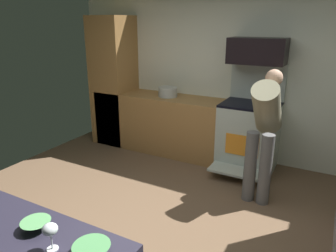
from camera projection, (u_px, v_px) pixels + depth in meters
ground_plane at (150, 235)px, 3.16m from camera, size 5.20×4.80×0.02m
wall_back at (231, 72)px, 4.70m from camera, size 5.20×0.12×2.60m
lower_cabinet_run at (166, 124)px, 5.07m from camera, size 2.40×0.60×0.90m
cabinet_column at (114, 81)px, 5.34m from camera, size 0.60×0.60×2.10m
oven_range at (249, 134)px, 4.44m from camera, size 0.76×0.95×1.47m
microwave at (257, 51)px, 4.16m from camera, size 0.74×0.38×0.34m
person_cook at (264, 126)px, 3.58m from camera, size 0.31×0.66×1.49m
mixing_bowl_large at (92, 250)px, 1.58m from camera, size 0.19×0.19×0.05m
mixing_bowl_prep at (36, 225)px, 1.77m from camera, size 0.17×0.17×0.05m
wine_glass_mid at (50, 230)px, 1.59m from camera, size 0.08×0.08×0.15m
stock_pot at (168, 92)px, 4.89m from camera, size 0.29×0.29×0.15m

